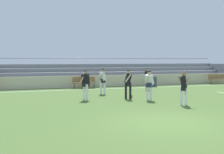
# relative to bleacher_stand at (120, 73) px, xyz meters

# --- Properties ---
(ground_plane) EXTENTS (160.00, 160.00, 0.00)m
(ground_plane) POSITION_rel_bleacher_stand_xyz_m (-3.44, -15.06, -1.01)
(ground_plane) COLOR #4C6B30
(field_line_sideline) EXTENTS (44.00, 0.12, 0.01)m
(field_line_sideline) POSITION_rel_bleacher_stand_xyz_m (-3.44, -3.98, -1.01)
(field_line_sideline) COLOR white
(field_line_sideline) RESTS_ON ground
(sideline_wall) EXTENTS (48.00, 0.16, 0.96)m
(sideline_wall) POSITION_rel_bleacher_stand_xyz_m (-3.44, -2.43, -0.53)
(sideline_wall) COLOR beige
(sideline_wall) RESTS_ON ground
(bleacher_stand) EXTENTS (21.89, 2.90, 2.40)m
(bleacher_stand) POSITION_rel_bleacher_stand_xyz_m (0.00, 0.00, 0.00)
(bleacher_stand) COLOR #B2B2B7
(bleacher_stand) RESTS_ON ground
(bench_far_left) EXTENTS (1.80, 0.40, 0.90)m
(bench_far_left) POSITION_rel_bleacher_stand_xyz_m (-4.00, -3.07, -0.46)
(bench_far_left) COLOR olive
(bench_far_left) RESTS_ON ground
(bench_centre_sideline) EXTENTS (1.80, 0.40, 0.90)m
(bench_centre_sideline) POSITION_rel_bleacher_stand_xyz_m (8.53, -3.07, -0.46)
(bench_centre_sideline) COLOR olive
(bench_centre_sideline) RESTS_ON ground
(trash_bin) EXTENTS (0.46, 0.46, 0.84)m
(trash_bin) POSITION_rel_bleacher_stand_xyz_m (1.87, -3.44, -0.59)
(trash_bin) COLOR #3D424C
(trash_bin) RESTS_ON ground
(spectator_seated) EXTENTS (0.36, 0.42, 1.21)m
(spectator_seated) POSITION_rel_bleacher_stand_xyz_m (-4.00, -3.19, -0.31)
(spectator_seated) COLOR #2D2D38
(spectator_seated) RESTS_ON ground
(player_white_overlapping) EXTENTS (0.65, 0.53, 1.65)m
(player_white_overlapping) POSITION_rel_bleacher_stand_xyz_m (-1.79, -10.20, -0.03)
(player_white_overlapping) COLOR white
(player_white_overlapping) RESTS_ON ground
(player_dark_dropping_back) EXTENTS (0.49, 0.46, 1.67)m
(player_dark_dropping_back) POSITION_rel_bleacher_stand_xyz_m (-2.69, -9.30, -0.02)
(player_dark_dropping_back) COLOR black
(player_dark_dropping_back) RESTS_ON ground
(player_white_trailing_run) EXTENTS (0.62, 0.47, 1.68)m
(player_white_trailing_run) POSITION_rel_bleacher_stand_xyz_m (-3.54, -6.92, -0.01)
(player_white_trailing_run) COLOR white
(player_white_trailing_run) RESTS_ON ground
(player_dark_pressing_high) EXTENTS (0.47, 0.62, 1.65)m
(player_dark_pressing_high) POSITION_rel_bleacher_stand_xyz_m (-0.87, -12.12, -0.03)
(player_dark_pressing_high) COLOR white
(player_dark_pressing_high) RESTS_ON ground
(player_dark_challenging) EXTENTS (0.48, 0.64, 1.61)m
(player_dark_challenging) POSITION_rel_bleacher_stand_xyz_m (0.28, -5.53, -0.05)
(player_dark_challenging) COLOR white
(player_dark_challenging) RESTS_ON ground
(player_dark_wide_right) EXTENTS (0.72, 0.50, 1.67)m
(player_dark_wide_right) POSITION_rel_bleacher_stand_xyz_m (-5.10, -9.06, -0.01)
(player_dark_wide_right) COLOR white
(player_dark_wide_right) RESTS_ON ground
(soccer_ball) EXTENTS (0.22, 0.22, 0.22)m
(soccer_ball) POSITION_rel_bleacher_stand_xyz_m (-2.39, -8.97, -0.90)
(soccer_ball) COLOR orange
(soccer_ball) RESTS_ON ground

